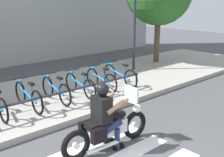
# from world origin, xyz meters

# --- Properties ---
(sidewalk) EXTENTS (24.00, 4.40, 0.15)m
(sidewalk) POSITION_xyz_m (0.00, 4.90, 0.07)
(sidewalk) COLOR #A8A399
(sidewalk) RESTS_ON ground
(crosswalk_stripe_4) EXTENTS (2.80, 0.40, 0.01)m
(crosswalk_stripe_4) POSITION_xyz_m (0.62, 1.60, 0.00)
(crosswalk_stripe_4) COLOR white
(crosswalk_stripe_4) RESTS_ON ground
(motorcycle) EXTENTS (2.14, 0.67, 1.22)m
(motorcycle) POSITION_xyz_m (0.87, 1.25, 0.46)
(motorcycle) COLOR black
(motorcycle) RESTS_ON ground
(rider) EXTENTS (0.65, 0.56, 1.43)m
(rider) POSITION_xyz_m (0.79, 1.26, 0.82)
(rider) COLOR black
(rider) RESTS_ON ground
(bicycle_3) EXTENTS (0.48, 1.72, 0.79)m
(bicycle_3) POSITION_xyz_m (0.49, 4.05, 0.51)
(bicycle_3) COLOR black
(bicycle_3) RESTS_ON sidewalk
(bicycle_4) EXTENTS (0.48, 1.64, 0.79)m
(bicycle_4) POSITION_xyz_m (1.33, 4.05, 0.51)
(bicycle_4) COLOR black
(bicycle_4) RESTS_ON sidewalk
(bicycle_5) EXTENTS (0.48, 1.64, 0.75)m
(bicycle_5) POSITION_xyz_m (2.17, 4.05, 0.50)
(bicycle_5) COLOR black
(bicycle_5) RESTS_ON sidewalk
(bicycle_6) EXTENTS (0.48, 1.60, 0.77)m
(bicycle_6) POSITION_xyz_m (3.02, 4.05, 0.50)
(bicycle_6) COLOR black
(bicycle_6) RESTS_ON sidewalk
(bicycle_7) EXTENTS (0.48, 1.72, 0.77)m
(bicycle_7) POSITION_xyz_m (3.86, 4.05, 0.50)
(bicycle_7) COLOR black
(bicycle_7) RESTS_ON sidewalk
(bike_rack) EXTENTS (6.50, 0.07, 0.49)m
(bike_rack) POSITION_xyz_m (0.91, 3.49, 0.58)
(bike_rack) COLOR #333338
(bike_rack) RESTS_ON sidewalk
(street_lamp) EXTENTS (0.28, 0.28, 4.27)m
(street_lamp) POSITION_xyz_m (5.87, 5.30, 2.59)
(street_lamp) COLOR #2D2D33
(street_lamp) RESTS_ON ground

